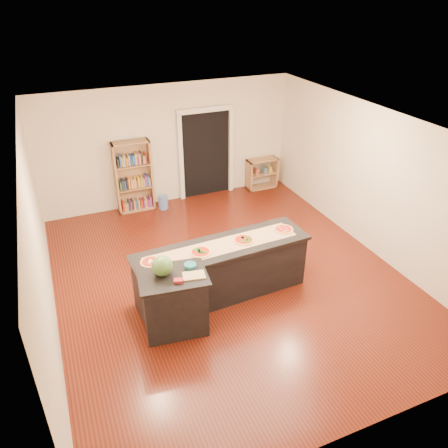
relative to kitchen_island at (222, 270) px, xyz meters
name	(u,v)px	position (x,y,z in m)	size (l,w,h in m)	color
room	(229,209)	(0.30, 0.42, 0.91)	(6.00, 7.00, 2.80)	beige
doorway	(206,149)	(1.20, 3.89, 0.71)	(1.40, 0.09, 2.21)	black
kitchen_island	(222,270)	(0.00, 0.00, 0.00)	(2.97, 0.81, 0.98)	black
side_counter	(174,302)	(-0.99, -0.50, 0.01)	(1.01, 0.74, 1.00)	black
bookshelf	(134,177)	(-0.64, 3.73, 0.34)	(0.84, 0.30, 1.67)	#AD7E53
low_shelf	(262,173)	(2.66, 3.71, -0.10)	(0.78, 0.34, 0.78)	#AD7E53
waste_bin	(163,202)	(-0.04, 3.53, -0.33)	(0.22, 0.22, 0.33)	#5676BF
kraft_paper	(222,246)	(0.00, -0.01, 0.49)	(2.58, 0.46, 0.00)	tan
watermelon	(162,266)	(-1.11, -0.42, 0.66)	(0.31, 0.31, 0.31)	#144214
cutting_board	(194,276)	(-0.71, -0.63, 0.52)	(0.32, 0.21, 0.02)	tan
package_red	(178,281)	(-0.96, -0.68, 0.53)	(0.13, 0.10, 0.05)	maroon
package_teal	(190,266)	(-0.69, -0.42, 0.54)	(0.18, 0.18, 0.07)	#195966
pizza_a	(151,262)	(-1.19, -0.02, 0.50)	(0.32, 0.32, 0.02)	tan
pizza_b	(200,252)	(-0.39, -0.06, 0.50)	(0.34, 0.34, 0.02)	tan
pizza_c	(244,240)	(0.40, 0.01, 0.50)	(0.34, 0.34, 0.02)	tan
pizza_d	(284,229)	(1.19, 0.07, 0.50)	(0.34, 0.34, 0.02)	tan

